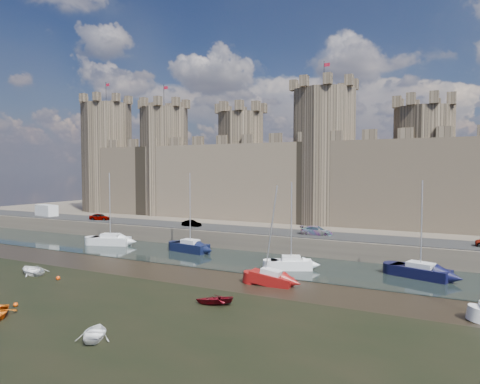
% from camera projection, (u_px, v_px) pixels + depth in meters
% --- Properties ---
extents(ground, '(160.00, 160.00, 0.00)m').
position_uv_depth(ground, '(124.00, 322.00, 33.12)').
color(ground, black).
rests_on(ground, ground).
extents(seaweed_patch, '(70.00, 34.00, 0.01)m').
position_uv_depth(seaweed_patch, '(60.00, 351.00, 27.77)').
color(seaweed_patch, black).
rests_on(seaweed_patch, ground).
extents(water_channel, '(160.00, 12.00, 0.08)m').
position_uv_depth(water_channel, '(255.00, 262.00, 54.50)').
color(water_channel, black).
rests_on(water_channel, ground).
extents(quay, '(160.00, 60.00, 2.50)m').
position_uv_depth(quay, '(329.00, 222.00, 86.52)').
color(quay, '#4C443A').
rests_on(quay, ground).
extents(road, '(160.00, 7.00, 0.10)m').
position_uv_depth(road, '(283.00, 232.00, 63.28)').
color(road, black).
rests_on(road, quay).
extents(castle, '(108.50, 11.00, 29.00)m').
position_uv_depth(castle, '(308.00, 170.00, 75.57)').
color(castle, '#42382B').
rests_on(castle, quay).
extents(car_0, '(4.06, 2.40, 1.30)m').
position_uv_depth(car_0, '(100.00, 217.00, 78.40)').
color(car_0, gray).
rests_on(car_0, quay).
extents(car_1, '(3.30, 1.23, 1.08)m').
position_uv_depth(car_1, '(192.00, 224.00, 69.61)').
color(car_1, gray).
rests_on(car_1, quay).
extents(car_2, '(4.65, 2.19, 1.31)m').
position_uv_depth(car_2, '(316.00, 231.00, 60.62)').
color(car_2, gray).
rests_on(car_2, quay).
extents(van, '(5.51, 3.00, 2.28)m').
position_uv_depth(van, '(47.00, 211.00, 85.47)').
color(van, silver).
rests_on(van, quay).
extents(sailboat_0, '(6.44, 4.04, 11.24)m').
position_uv_depth(sailboat_0, '(110.00, 240.00, 66.62)').
color(sailboat_0, silver).
rests_on(sailboat_0, ground).
extents(sailboat_1, '(5.91, 3.05, 11.30)m').
position_uv_depth(sailboat_1, '(190.00, 246.00, 60.92)').
color(sailboat_1, black).
rests_on(sailboat_1, ground).
extents(sailboat_2, '(5.12, 3.70, 10.32)m').
position_uv_depth(sailboat_2, '(291.00, 263.00, 50.22)').
color(sailboat_2, white).
rests_on(sailboat_2, ground).
extents(sailboat_3, '(6.47, 4.09, 10.59)m').
position_uv_depth(sailboat_3, '(420.00, 271.00, 46.40)').
color(sailboat_3, black).
rests_on(sailboat_3, ground).
extents(sailboat_4, '(4.48, 1.92, 10.30)m').
position_uv_depth(sailboat_4, '(271.00, 278.00, 43.70)').
color(sailboat_4, maroon).
rests_on(sailboat_4, ground).
extents(dinghy_2, '(3.68, 3.93, 0.66)m').
position_uv_depth(dinghy_2, '(96.00, 333.00, 30.00)').
color(dinghy_2, silver).
rests_on(dinghy_2, ground).
extents(dinghy_3, '(1.45, 1.36, 0.62)m').
position_uv_depth(dinghy_3, '(32.00, 270.00, 49.05)').
color(dinghy_3, silver).
rests_on(dinghy_3, ground).
extents(dinghy_4, '(3.90, 3.31, 0.69)m').
position_uv_depth(dinghy_4, '(214.00, 300.00, 37.51)').
color(dinghy_4, maroon).
rests_on(dinghy_4, ground).
extents(dinghy_6, '(4.31, 3.49, 0.79)m').
position_uv_depth(dinghy_6, '(32.00, 271.00, 48.39)').
color(dinghy_6, silver).
rests_on(dinghy_6, ground).
extents(buoy_1, '(0.44, 0.44, 0.44)m').
position_uv_depth(buoy_1, '(58.00, 278.00, 45.69)').
color(buoy_1, red).
rests_on(buoy_1, ground).
extents(buoy_4, '(0.38, 0.38, 0.38)m').
position_uv_depth(buoy_4, '(16.00, 305.00, 36.80)').
color(buoy_4, '#DD4709').
rests_on(buoy_4, ground).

